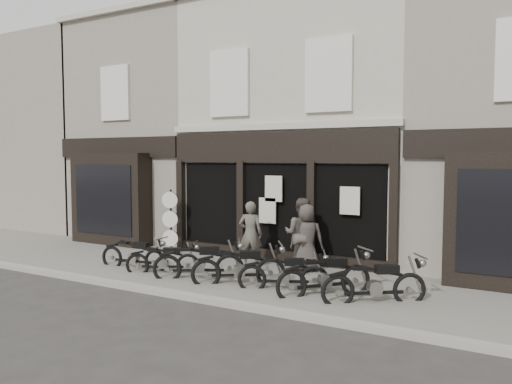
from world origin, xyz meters
The scene contains 17 objects.
ground_plane centered at (0.00, 0.00, 0.00)m, with size 90.00×90.00×0.00m, color #2D2B28.
pavement centered at (0.00, 0.90, 0.06)m, with size 30.00×4.20×0.12m, color #68635C.
kerb centered at (0.00, -1.25, 0.07)m, with size 30.00×0.25×0.13m, color gray.
central_building centered at (0.00, 5.95, 4.08)m, with size 7.30×6.22×8.34m.
neighbour_left centered at (-6.35, 5.90, 4.04)m, with size 5.60×6.73×8.34m.
filler_left centered at (-14.50, 6.00, 4.10)m, with size 11.00×6.00×8.20m, color gray.
motorcycle_0 centered at (-2.98, 0.18, 0.40)m, with size 2.11×0.58×1.01m.
motorcycle_1 centered at (-1.88, 0.11, 0.38)m, with size 1.83×1.14×0.95m.
motorcycle_2 centered at (-0.69, 0.08, 0.44)m, with size 2.06×1.46×1.10m.
motorcycle_3 centered at (0.45, 0.15, 0.44)m, with size 2.02×1.53×1.10m.
motorcycle_4 centered at (1.62, 0.21, 0.40)m, with size 1.97×1.16×1.01m.
motorcycle_5 centered at (2.61, 0.27, 0.44)m, with size 1.75×1.87×1.11m.
motorcycle_6 centered at (3.76, 0.21, 0.44)m, with size 1.98×1.57×1.09m.
man_left centered at (-0.24, 1.86, 1.03)m, with size 0.67×0.44×1.83m, color #4F4A41.
man_centre centered at (1.16, 2.19, 1.10)m, with size 0.95×0.74×1.95m, color #473F39.
man_right centered at (1.35, 2.11, 1.03)m, with size 0.89×0.58×1.81m, color #39332F.
advert_sign_post centered at (-3.39, 2.28, 1.04)m, with size 0.51×0.34×2.14m.
Camera 1 is at (6.63, -10.01, 3.18)m, focal length 35.00 mm.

